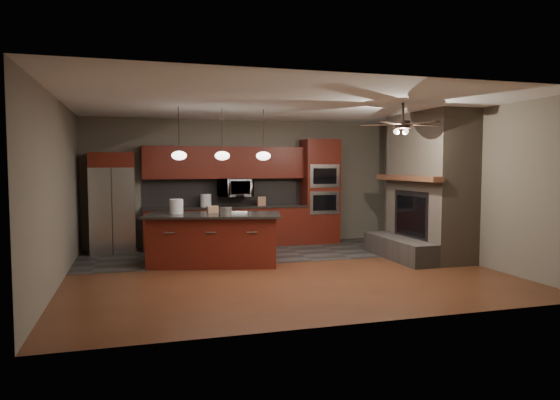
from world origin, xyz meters
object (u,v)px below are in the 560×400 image
object	(u,v)px
white_bucket	(176,206)
counter_bucket	(206,200)
cardboard_box	(213,209)
counter_box	(261,201)
kitchen_island	(213,239)
paint_can	(226,211)
paint_tray	(236,213)
oven_tower	(320,191)
refrigerator	(113,203)
microwave	(235,188)

from	to	relation	value
white_bucket	counter_bucket	world-z (taller)	white_bucket
cardboard_box	counter_box	world-z (taller)	counter_box
kitchen_island	paint_can	size ratio (longest dim) A/B	12.62
kitchen_island	white_bucket	distance (m)	0.89
paint_tray	counter_box	world-z (taller)	counter_box
counter_bucket	kitchen_island	bearing A→B (deg)	-93.81
oven_tower	refrigerator	distance (m)	4.54
refrigerator	counter_bucket	size ratio (longest dim) A/B	7.60
refrigerator	counter_box	bearing A→B (deg)	0.57
kitchen_island	paint_can	world-z (taller)	paint_can
oven_tower	counter_box	size ratio (longest dim) A/B	12.03
oven_tower	microwave	bearing A→B (deg)	178.34
oven_tower	refrigerator	size ratio (longest dim) A/B	1.16
microwave	paint_can	xyz separation A→B (m)	(-0.59, -2.20, -0.31)
refrigerator	counter_box	size ratio (longest dim) A/B	10.34
refrigerator	counter_bucket	xyz separation A→B (m)	(1.91, 0.08, 0.01)
paint_can	cardboard_box	size ratio (longest dim) A/B	1.06
white_bucket	paint_can	distance (m)	0.97
kitchen_island	paint_can	bearing A→B (deg)	-41.18
counter_box	paint_can	bearing A→B (deg)	-117.50
counter_box	cardboard_box	bearing A→B (deg)	-128.44
paint_tray	counter_box	size ratio (longest dim) A/B	1.95
microwave	counter_box	xyz separation A→B (m)	(0.57, -0.10, -0.30)
paint_can	paint_tray	size ratio (longest dim) A/B	0.53
white_bucket	counter_box	world-z (taller)	white_bucket
oven_tower	refrigerator	xyz separation A→B (m)	(-4.54, -0.07, -0.17)
paint_can	refrigerator	bearing A→B (deg)	133.62
cardboard_box	paint_can	bearing A→B (deg)	-78.77
oven_tower	microwave	distance (m)	1.98
microwave	paint_can	distance (m)	2.30
counter_bucket	counter_box	distance (m)	1.22
microwave	cardboard_box	size ratio (longest dim) A/B	3.81
kitchen_island	white_bucket	bearing A→B (deg)	172.28
cardboard_box	counter_box	distance (m)	2.06
paint_can	paint_tray	distance (m)	0.28
microwave	refrigerator	world-z (taller)	refrigerator
cardboard_box	counter_box	bearing A→B (deg)	44.08
refrigerator	white_bucket	world-z (taller)	refrigerator
kitchen_island	counter_box	distance (m)	2.34
oven_tower	counter_box	xyz separation A→B (m)	(-1.41, -0.04, -0.19)
white_bucket	kitchen_island	bearing A→B (deg)	-21.49
paint_tray	cardboard_box	distance (m)	0.51
paint_tray	cardboard_box	xyz separation A→B (m)	(-0.38, 0.34, 0.04)
kitchen_island	white_bucket	world-z (taller)	white_bucket
paint_can	counter_box	size ratio (longest dim) A/B	1.03
counter_box	white_bucket	bearing A→B (deg)	-139.84
microwave	cardboard_box	xyz separation A→B (m)	(-0.75, -1.68, -0.32)
paint_tray	oven_tower	bearing A→B (deg)	56.89
kitchen_island	cardboard_box	xyz separation A→B (m)	(0.03, 0.25, 0.52)
white_bucket	paint_tray	xyz separation A→B (m)	(1.03, -0.34, -0.11)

